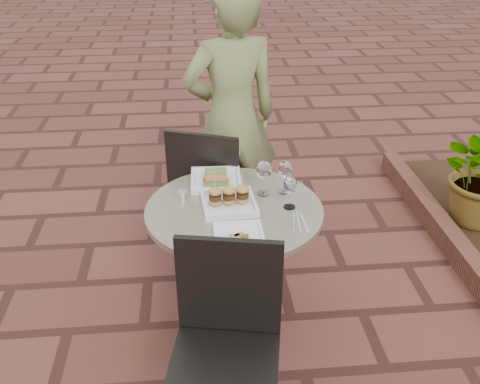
{
  "coord_description": "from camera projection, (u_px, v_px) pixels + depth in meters",
  "views": [
    {
      "loc": [
        -0.09,
        -2.28,
        2.12
      ],
      "look_at": [
        0.13,
        0.03,
        0.82
      ],
      "focal_mm": 40.0,
      "sensor_mm": 36.0,
      "label": 1
    }
  ],
  "objects": [
    {
      "name": "plate_salmon",
      "position": [
        216.0,
        179.0,
        2.92
      ],
      "size": [
        0.28,
        0.28,
        0.08
      ],
      "rotation": [
        0.0,
        0.0,
        -0.03
      ],
      "color": "white",
      "rests_on": "cafe_table"
    },
    {
      "name": "planter_curb",
      "position": [
        468.0,
        263.0,
        3.37
      ],
      "size": [
        0.12,
        3.0,
        0.15
      ],
      "primitive_type": "cube",
      "color": "brown",
      "rests_on": "ground"
    },
    {
      "name": "chair_near",
      "position": [
        227.0,
        331.0,
        2.19
      ],
      "size": [
        0.52,
        0.52,
        0.93
      ],
      "rotation": [
        0.0,
        0.0,
        -0.19
      ],
      "color": "black",
      "rests_on": "ground"
    },
    {
      "name": "wine_glass_far",
      "position": [
        285.0,
        170.0,
        2.78
      ],
      "size": [
        0.08,
        0.08,
        0.18
      ],
      "color": "white",
      "rests_on": "cafe_table"
    },
    {
      "name": "wine_glass_right",
      "position": [
        290.0,
        186.0,
        2.64
      ],
      "size": [
        0.07,
        0.07,
        0.17
      ],
      "color": "white",
      "rests_on": "cafe_table"
    },
    {
      "name": "cutlery_set",
      "position": [
        299.0,
        222.0,
        2.58
      ],
      "size": [
        0.1,
        0.2,
        0.0
      ],
      "primitive_type": null,
      "rotation": [
        0.0,
        0.0,
        -0.05
      ],
      "color": "silver",
      "rests_on": "cafe_table"
    },
    {
      "name": "wine_glass_mid",
      "position": [
        264.0,
        171.0,
        2.76
      ],
      "size": [
        0.08,
        0.08,
        0.19
      ],
      "color": "white",
      "rests_on": "cafe_table"
    },
    {
      "name": "ground",
      "position": [
        218.0,
        322.0,
        3.02
      ],
      "size": [
        60.0,
        60.0,
        0.0
      ],
      "primitive_type": "plane",
      "color": "#5B2B24",
      "rests_on": "ground"
    },
    {
      "name": "plate_tuna",
      "position": [
        239.0,
        236.0,
        2.45
      ],
      "size": [
        0.23,
        0.23,
        0.03
      ],
      "rotation": [
        0.0,
        0.0,
        0.0
      ],
      "color": "white",
      "rests_on": "cafe_table"
    },
    {
      "name": "steel_ramekin",
      "position": [
        182.0,
        194.0,
        2.77
      ],
      "size": [
        0.07,
        0.07,
        0.04
      ],
      "primitive_type": "cylinder",
      "rotation": [
        0.0,
        0.0,
        0.32
      ],
      "color": "silver",
      "rests_on": "cafe_table"
    },
    {
      "name": "chair_far",
      "position": [
        209.0,
        185.0,
        3.28
      ],
      "size": [
        0.57,
        0.57,
        0.93
      ],
      "rotation": [
        0.0,
        0.0,
        2.77
      ],
      "color": "black",
      "rests_on": "ground"
    },
    {
      "name": "diner",
      "position": [
        232.0,
        119.0,
        3.4
      ],
      "size": [
        0.71,
        0.55,
        1.72
      ],
      "primitive_type": "imported",
      "rotation": [
        0.0,
        0.0,
        3.38
      ],
      "color": "olive",
      "rests_on": "ground"
    },
    {
      "name": "plate_sliders",
      "position": [
        229.0,
        199.0,
        2.69
      ],
      "size": [
        0.29,
        0.29,
        0.17
      ],
      "rotation": [
        0.0,
        0.0,
        0.08
      ],
      "color": "white",
      "rests_on": "cafe_table"
    },
    {
      "name": "cafe_table",
      "position": [
        234.0,
        248.0,
        2.81
      ],
      "size": [
        0.9,
        0.9,
        0.73
      ],
      "color": "gray",
      "rests_on": "ground"
    }
  ]
}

